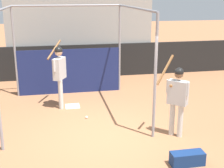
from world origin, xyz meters
TOP-DOWN VIEW (x-y plane):
  - ground_plane at (0.00, 0.00)m, footprint 60.00×60.00m
  - outfield_wall at (0.00, 5.70)m, footprint 24.00×0.12m
  - bleacher_section at (0.00, 7.76)m, footprint 5.95×4.00m
  - batting_cage at (-0.64, 3.01)m, footprint 3.63×3.99m
  - home_plate at (-0.67, 2.27)m, footprint 0.44×0.44m
  - player_batter at (-1.02, 2.28)m, footprint 0.57×0.96m
  - player_waiting at (1.71, -0.28)m, footprint 0.76×0.61m
  - equipment_bag at (1.43, -1.63)m, footprint 0.70×0.28m
  - baseball at (-0.34, 1.23)m, footprint 0.07×0.07m

SIDE VIEW (x-z plane):
  - ground_plane at x=0.00m, z-range 0.00..0.00m
  - home_plate at x=-0.67m, z-range 0.00..0.02m
  - baseball at x=-0.34m, z-range 0.00..0.07m
  - equipment_bag at x=1.43m, z-range 0.00..0.28m
  - outfield_wall at x=0.00m, z-range 0.00..1.38m
  - player_waiting at x=1.71m, z-range 0.06..2.05m
  - player_batter at x=-1.02m, z-range 0.17..2.18m
  - batting_cage at x=-0.64m, z-range -0.20..2.85m
  - bleacher_section at x=0.00m, z-range -0.01..3.45m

